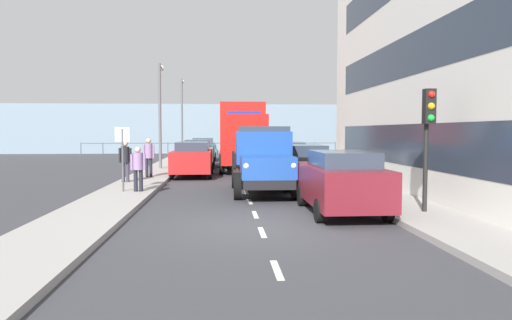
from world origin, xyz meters
TOP-DOWN VIEW (x-y plane):
  - ground_plane at (0.00, -11.22)m, footprint 80.00×80.00m
  - sidewalk_left at (-4.34, -11.22)m, footprint 2.04×45.50m
  - sidewalk_right at (4.34, -11.22)m, footprint 2.04×45.50m
  - road_centreline_markings at (0.00, -11.49)m, footprint 0.12×42.56m
  - sea_horizon at (0.00, -36.97)m, footprint 80.00×0.80m
  - seawall_railing at (-0.00, -33.37)m, footprint 28.08×0.08m
  - truck_vintage_blue at (-0.58, -5.57)m, footprint 2.17×5.64m
  - lorry_cargo_red at (-0.25, -16.27)m, footprint 2.58×8.20m
  - car_maroon_kerbside_near at (-2.37, -1.52)m, footprint 1.91×4.21m
  - car_black_kerbside_1 at (-2.37, -7.32)m, footprint 1.85×3.81m
  - car_white_kerbside_2 at (-2.37, -12.28)m, footprint 1.86×4.04m
  - car_red_oppositeside_0 at (2.37, -12.42)m, footprint 1.98×4.61m
  - car_grey_oppositeside_1 at (2.37, -18.20)m, footprint 1.97×4.49m
  - car_teal_oppositeside_2 at (2.37, -25.15)m, footprint 1.93×4.25m
  - pedestrian_near_railing at (3.83, -5.50)m, footprint 0.53×0.34m
  - pedestrian_couple_a at (4.90, -8.57)m, footprint 0.53×0.34m
  - pedestrian_by_lamp at (4.27, -10.72)m, footprint 0.53×0.34m
  - traffic_light_near at (-4.44, -0.70)m, footprint 0.28×0.41m
  - lamp_post_promenade at (4.40, -15.95)m, footprint 0.32×1.14m
  - lamp_post_far at (4.20, -28.19)m, footprint 0.32×1.14m
  - street_sign at (4.36, -5.53)m, footprint 0.50×0.07m

SIDE VIEW (x-z plane):
  - ground_plane at x=0.00m, z-range 0.00..0.00m
  - road_centreline_markings at x=0.00m, z-range 0.00..0.01m
  - sidewalk_left at x=-4.34m, z-range 0.00..0.15m
  - sidewalk_right at x=4.34m, z-range 0.00..0.15m
  - car_black_kerbside_1 at x=-2.37m, z-range 0.03..1.75m
  - car_white_kerbside_2 at x=-2.37m, z-range 0.03..1.75m
  - car_maroon_kerbside_near at x=-2.37m, z-range 0.04..1.76m
  - car_teal_oppositeside_2 at x=2.37m, z-range 0.04..1.76m
  - car_grey_oppositeside_1 at x=2.37m, z-range 0.04..1.76m
  - car_red_oppositeside_0 at x=2.37m, z-range 0.04..1.76m
  - seawall_railing at x=0.00m, z-range 0.32..1.52m
  - pedestrian_near_railing at x=3.83m, z-range 0.28..1.85m
  - pedestrian_couple_a at x=4.90m, z-range 0.30..2.00m
  - truck_vintage_blue at x=-0.58m, z-range -0.04..2.39m
  - pedestrian_by_lamp at x=4.27m, z-range 0.31..2.10m
  - street_sign at x=4.36m, z-range 0.56..2.81m
  - lorry_cargo_red at x=-0.25m, z-range 0.14..4.01m
  - traffic_light_near at x=-4.44m, z-range 0.87..4.07m
  - sea_horizon at x=0.00m, z-range 0.00..5.00m
  - lamp_post_promenade at x=4.40m, z-range 0.75..6.68m
  - lamp_post_far at x=4.20m, z-range 0.77..7.19m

